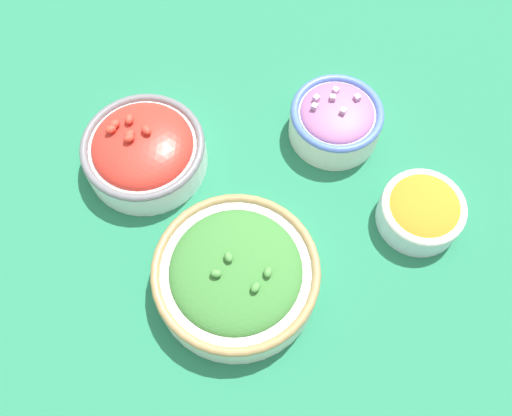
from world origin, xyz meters
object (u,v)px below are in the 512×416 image
(bowl_broccoli, at_px, (236,274))
(bowl_red_onion, at_px, (336,119))
(bowl_carrots, at_px, (422,210))
(bowl_cherry_tomatoes, at_px, (144,150))

(bowl_broccoli, relative_size, bowl_red_onion, 1.60)
(bowl_red_onion, relative_size, bowl_carrots, 1.17)
(bowl_cherry_tomatoes, relative_size, bowl_red_onion, 1.30)
(bowl_broccoli, relative_size, bowl_carrots, 1.87)
(bowl_red_onion, bearing_deg, bowl_broccoli, 51.28)
(bowl_broccoli, bearing_deg, bowl_red_onion, -128.72)
(bowl_cherry_tomatoes, height_order, bowl_carrots, bowl_cherry_tomatoes)
(bowl_carrots, bearing_deg, bowl_broccoli, 12.48)
(bowl_broccoli, bearing_deg, bowl_cherry_tomatoes, -61.83)
(bowl_broccoli, distance_m, bowl_red_onion, 0.28)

